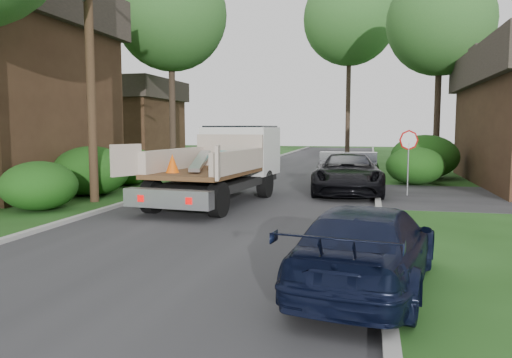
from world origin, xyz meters
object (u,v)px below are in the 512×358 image
object	(u,v)px
house_left_far	(121,121)
navy_suv	(367,247)
utility_pole	(90,50)
black_pickup	(348,173)
stop_sign	(408,149)
tree_left_far	(171,15)
tree_left_back	(25,5)
tree_center_far	(350,19)
tree_right_far	(440,22)
flatbed_truck	(228,160)

from	to	relation	value
house_left_far	navy_suv	size ratio (longest dim) A/B	1.64
utility_pole	black_pickup	size ratio (longest dim) A/B	1.77
stop_sign	black_pickup	world-z (taller)	stop_sign
tree_left_far	house_left_far	bearing A→B (deg)	140.19
tree_left_back	house_left_far	bearing A→B (deg)	86.82
house_left_far	navy_suv	bearing A→B (deg)	-54.77
stop_sign	tree_center_far	size ratio (longest dim) A/B	0.17
stop_sign	black_pickup	bearing A→B (deg)	173.79
utility_pole	tree_right_far	xyz separation A→B (m)	(12.98, 15.02, 3.31)
utility_pole	tree_right_far	bearing A→B (deg)	49.16
tree_center_far	flatbed_truck	size ratio (longest dim) A/B	2.02
stop_sign	tree_left_far	distance (m)	16.65
utility_pole	tree_left_far	size ratio (longest dim) A/B	0.82
tree_left_far	tree_right_far	xyz separation A→B (m)	(15.00, 3.00, -0.50)
utility_pole	tree_left_back	size ratio (longest dim) A/B	0.83
tree_center_far	black_pickup	size ratio (longest dim) A/B	2.59
stop_sign	tree_left_back	size ratio (longest dim) A/B	0.21
stop_sign	flatbed_truck	distance (m)	6.80
tree_center_far	black_pickup	world-z (taller)	tree_center_far
tree_left_back	navy_suv	distance (m)	25.02
stop_sign	navy_suv	distance (m)	11.64
stop_sign	house_left_far	world-z (taller)	house_left_far
flatbed_truck	utility_pole	bearing A→B (deg)	-155.11
flatbed_truck	tree_right_far	bearing A→B (deg)	63.76
tree_left_far	tree_left_back	world-z (taller)	tree_left_far
tree_left_far	tree_center_far	size ratio (longest dim) A/B	0.84
stop_sign	tree_left_back	xyz separation A→B (m)	(-19.20, 4.00, 7.20)
flatbed_truck	black_pickup	size ratio (longest dim) A/B	1.28
tree_right_far	tree_left_back	size ratio (longest dim) A/B	0.96
flatbed_truck	stop_sign	bearing A→B (deg)	28.12
tree_left_back	utility_pole	bearing A→B (deg)	-43.26
utility_pole	navy_suv	size ratio (longest dim) A/B	2.17
black_pickup	navy_suv	bearing A→B (deg)	-88.66
stop_sign	flatbed_truck	xyz separation A→B (m)	(-6.30, -2.54, -0.35)
utility_pole	tree_left_far	world-z (taller)	tree_left_far
stop_sign	tree_left_back	bearing A→B (deg)	168.23
black_pickup	tree_right_far	bearing A→B (deg)	64.39
stop_sign	navy_suv	size ratio (longest dim) A/B	0.54
house_left_far	black_pickup	distance (m)	20.95
stop_sign	tree_left_far	world-z (taller)	tree_left_far
utility_pole	navy_suv	distance (m)	12.74
tree_left_far	black_pickup	distance (m)	15.39
house_left_far	tree_left_back	size ratio (longest dim) A/B	0.63
stop_sign	tree_right_far	size ratio (longest dim) A/B	0.22
tree_right_far	flatbed_truck	bearing A→B (deg)	-122.43
house_left_far	black_pickup	bearing A→B (deg)	-37.77
tree_right_far	flatbed_truck	world-z (taller)	tree_right_far
tree_right_far	tree_left_back	xyz separation A→B (m)	(-21.50, -7.00, 0.50)
tree_right_far	navy_suv	world-z (taller)	tree_right_far
tree_left_back	flatbed_truck	xyz separation A→B (m)	(12.90, -6.54, -7.54)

